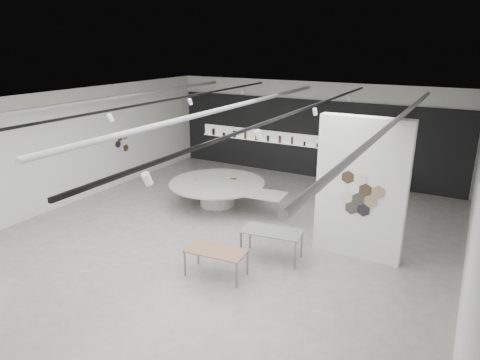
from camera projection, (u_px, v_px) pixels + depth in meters
The scene contains 7 objects.
room at pixel (216, 169), 11.29m from camera, with size 12.02×14.02×3.82m.
back_wall_display at pixel (308, 139), 17.21m from camera, with size 11.80×0.27×3.10m.
partition_column at pixel (361, 189), 10.54m from camera, with size 2.20×0.38×3.60m.
display_island at pixel (219, 190), 14.29m from camera, with size 4.31×3.50×0.82m.
sample_table_wood at pixel (216, 252), 9.93m from camera, with size 1.46×0.83×0.66m.
sample_table_stone at pixel (272, 233), 10.71m from camera, with size 1.57×0.94×0.76m.
kitchen_counter at pixel (380, 179), 15.82m from camera, with size 1.52×0.66×1.17m.
Camera 1 is at (5.74, -9.15, 5.27)m, focal length 32.00 mm.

